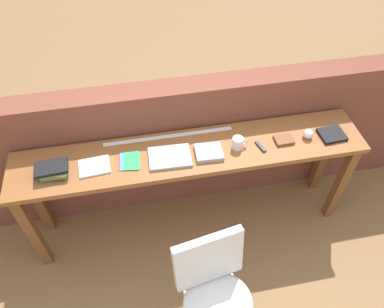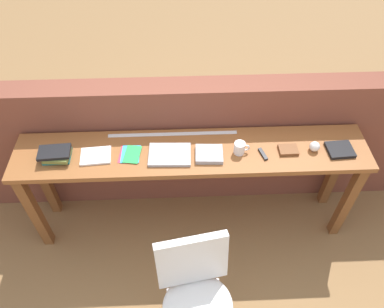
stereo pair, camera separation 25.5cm
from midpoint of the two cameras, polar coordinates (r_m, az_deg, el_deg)
name	(u,v)px [view 1 (the left image)]	position (r m, az deg, el deg)	size (l,w,h in m)	color
ground_plane	(198,250)	(3.16, -1.51, -14.59)	(40.00, 40.00, 0.00)	olive
brick_wall_back	(183,144)	(3.05, -3.76, 1.33)	(6.00, 0.20, 1.19)	brown
sideboard	(191,164)	(2.71, -2.88, -1.66)	(2.50, 0.44, 0.88)	brown
chair_white_moulded	(215,289)	(2.45, 0.39, -20.03)	(0.51, 0.52, 0.89)	white
book_stack_leftmost	(53,170)	(2.65, -23.03, -2.38)	(0.22, 0.17, 0.07)	#19757A
magazine_cycling	(94,167)	(2.62, -17.37, -1.99)	(0.20, 0.16, 0.02)	white
pamphlet_pile_colourful	(129,161)	(2.60, -12.31, -1.21)	(0.16, 0.18, 0.01)	#E5334C
book_open_centre	(170,157)	(2.57, -6.25, -0.63)	(0.29, 0.21, 0.02)	#9E9EA3
book_grey_hardcover	(209,152)	(2.58, -0.24, 0.12)	(0.19, 0.16, 0.03)	#9E9EA3
mug	(238,143)	(2.60, 4.26, 1.55)	(0.11, 0.08, 0.09)	white
multitool_folded	(261,147)	(2.65, 7.73, 0.99)	(0.02, 0.11, 0.02)	black
leather_journal_brown	(284,140)	(2.72, 11.25, 1.99)	(0.13, 0.10, 0.02)	brown
sports_ball_small	(308,134)	(2.76, 14.82, 2.84)	(0.07, 0.07, 0.07)	silver
book_repair_rightmost	(332,135)	(2.84, 18.18, 2.71)	(0.18, 0.16, 0.02)	black
ruler_metal_back_edge	(169,136)	(2.72, -6.28, 2.57)	(0.94, 0.03, 0.00)	silver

